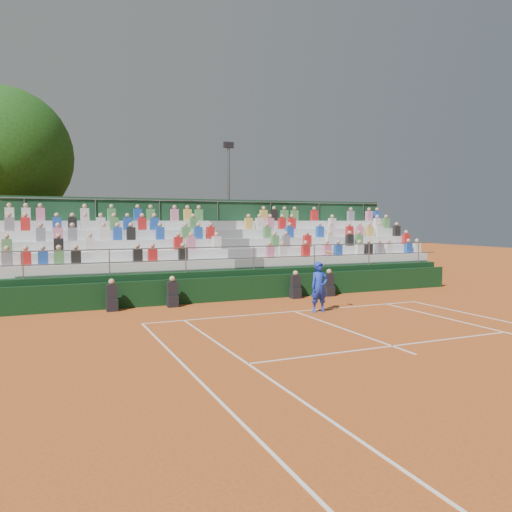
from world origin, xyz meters
name	(u,v)px	position (x,y,z in m)	size (l,w,h in m)	color
ground	(294,312)	(0.00, 0.00, 0.00)	(90.00, 90.00, 0.00)	#BC561F
courtside_wall	(259,287)	(0.00, 3.20, 0.50)	(20.00, 0.15, 1.00)	black
line_officials	(234,291)	(-1.30, 2.75, 0.48)	(9.63, 0.40, 1.19)	black
grandstand	(232,267)	(-0.01, 6.44, 1.09)	(20.00, 5.20, 4.40)	black
tennis_player	(319,287)	(0.78, -0.43, 0.91)	(0.88, 0.48, 2.22)	#1A34C5
tree_east	(2,156)	(-10.05, 12.74, 6.60)	(6.92, 6.92, 10.08)	#3C2816
floodlight_mast	(229,198)	(2.16, 12.64, 4.69)	(0.60, 0.25, 8.03)	gray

